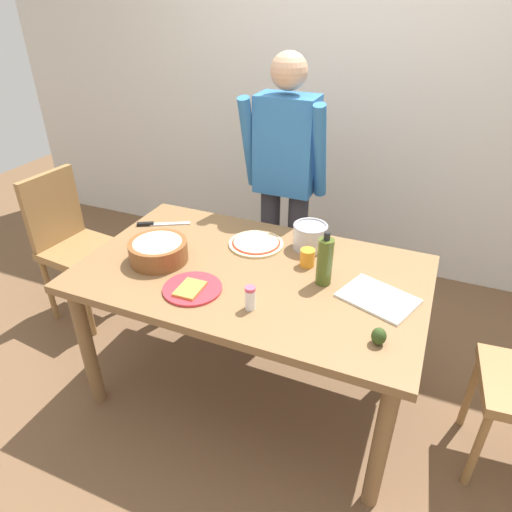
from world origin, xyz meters
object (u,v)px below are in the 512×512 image
object	(u,v)px
chair_wooden_left	(71,239)
cup_orange	(307,258)
chef_knife	(157,224)
pizza_raw_on_board	(256,243)
olive_oil_bottle	(325,261)
dining_table	(252,286)
cutting_board_white	(378,298)
salt_shaker	(250,298)
popcorn_bowl	(158,249)
steel_pot	(310,236)
person_cook	(285,176)
plate_with_slice	(192,289)
avocado	(379,336)

from	to	relation	value
chair_wooden_left	cup_orange	world-z (taller)	chair_wooden_left
chair_wooden_left	chef_knife	size ratio (longest dim) A/B	3.56
pizza_raw_on_board	olive_oil_bottle	world-z (taller)	olive_oil_bottle
dining_table	chef_knife	distance (m)	0.71
cutting_board_white	chef_knife	xyz separation A→B (m)	(-1.25, 0.22, 0.00)
salt_shaker	chef_knife	world-z (taller)	salt_shaker
popcorn_bowl	chef_knife	world-z (taller)	popcorn_bowl
chef_knife	chair_wooden_left	bearing A→B (deg)	-178.37
steel_pot	cutting_board_white	bearing A→B (deg)	-37.41
person_cook	steel_pot	size ratio (longest dim) A/B	9.34
dining_table	salt_shaker	size ratio (longest dim) A/B	15.09
dining_table	chair_wooden_left	world-z (taller)	chair_wooden_left
plate_with_slice	dining_table	bearing A→B (deg)	54.80
chair_wooden_left	pizza_raw_on_board	size ratio (longest dim) A/B	3.39
cup_orange	cutting_board_white	xyz separation A→B (m)	(0.36, -0.14, -0.04)
olive_oil_bottle	salt_shaker	distance (m)	0.38
pizza_raw_on_board	cup_orange	xyz separation A→B (m)	(0.30, -0.09, 0.03)
salt_shaker	chef_knife	xyz separation A→B (m)	(-0.78, 0.49, -0.05)
cup_orange	plate_with_slice	bearing A→B (deg)	-135.57
salt_shaker	chef_knife	bearing A→B (deg)	147.79
chair_wooden_left	popcorn_bowl	bearing A→B (deg)	-18.65
avocado	cutting_board_white	bearing A→B (deg)	99.82
chair_wooden_left	pizza_raw_on_board	xyz separation A→B (m)	(1.25, 0.03, 0.23)
plate_with_slice	avocado	size ratio (longest dim) A/B	3.71
chair_wooden_left	cup_orange	xyz separation A→B (m)	(1.55, -0.06, 0.26)
cutting_board_white	avocado	distance (m)	0.29
pizza_raw_on_board	avocado	xyz separation A→B (m)	(0.71, -0.51, 0.03)
person_cook	plate_with_slice	xyz separation A→B (m)	(-0.06, -1.01, -0.17)
pizza_raw_on_board	cutting_board_white	xyz separation A→B (m)	(0.66, -0.23, -0.00)
dining_table	pizza_raw_on_board	distance (m)	0.26
chair_wooden_left	cup_orange	bearing A→B (deg)	-2.24
salt_shaker	avocado	xyz separation A→B (m)	(0.52, -0.01, -0.02)
pizza_raw_on_board	cutting_board_white	bearing A→B (deg)	-18.87
person_cook	popcorn_bowl	world-z (taller)	person_cook
olive_oil_bottle	cutting_board_white	size ratio (longest dim) A/B	0.85
chair_wooden_left	plate_with_slice	distance (m)	1.25
avocado	olive_oil_bottle	bearing A→B (deg)	133.93
dining_table	chef_knife	world-z (taller)	chef_knife
steel_pot	cup_orange	world-z (taller)	steel_pot
person_cook	chef_knife	xyz separation A→B (m)	(-0.56, -0.54, -0.17)
chair_wooden_left	pizza_raw_on_board	world-z (taller)	chair_wooden_left
avocado	chef_knife	bearing A→B (deg)	158.95
dining_table	salt_shaker	distance (m)	0.33
steel_pot	salt_shaker	size ratio (longest dim) A/B	1.64
olive_oil_bottle	salt_shaker	world-z (taller)	olive_oil_bottle
steel_pot	salt_shaker	bearing A→B (deg)	-97.19
plate_with_slice	cup_orange	size ratio (longest dim) A/B	3.06
salt_shaker	chef_knife	size ratio (longest dim) A/B	0.40
dining_table	olive_oil_bottle	world-z (taller)	olive_oil_bottle
popcorn_bowl	steel_pot	xyz separation A→B (m)	(0.63, 0.40, 0.00)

